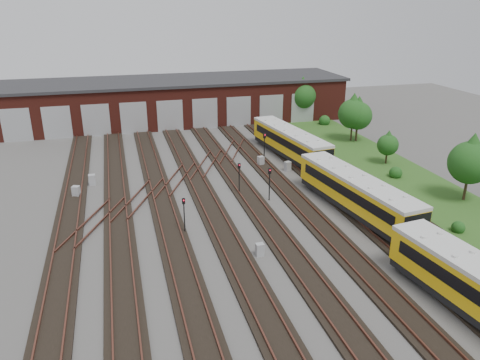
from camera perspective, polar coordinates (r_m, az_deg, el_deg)
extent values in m
plane|color=#413F3C|center=(36.70, 1.57, -7.23)|extent=(120.00, 120.00, 0.00)
cube|color=black|center=(35.72, -20.80, -9.44)|extent=(2.40, 70.00, 0.18)
cube|color=brown|center=(35.74, -21.99, -9.29)|extent=(0.10, 70.00, 0.15)
cube|color=brown|center=(35.55, -19.68, -9.12)|extent=(0.10, 70.00, 0.15)
cube|color=black|center=(35.43, -14.31, -8.90)|extent=(2.40, 70.00, 0.18)
cube|color=brown|center=(35.37, -15.51, -8.77)|extent=(0.10, 70.00, 0.15)
cube|color=brown|center=(35.34, -13.17, -8.56)|extent=(0.10, 70.00, 0.15)
cube|color=black|center=(35.59, -7.82, -8.24)|extent=(2.40, 70.00, 0.18)
cube|color=brown|center=(35.45, -8.99, -8.14)|extent=(0.10, 70.00, 0.15)
cube|color=brown|center=(35.59, -6.68, -7.88)|extent=(0.10, 70.00, 0.15)
cube|color=black|center=(36.19, -1.49, -7.50)|extent=(2.40, 70.00, 0.18)
cube|color=brown|center=(35.98, -2.61, -7.41)|extent=(0.10, 70.00, 0.15)
cube|color=brown|center=(36.27, -0.38, -7.13)|extent=(0.10, 70.00, 0.15)
cube|color=black|center=(37.22, 4.54, -6.71)|extent=(2.40, 70.00, 0.18)
cube|color=brown|center=(36.93, 3.49, -6.63)|extent=(0.10, 70.00, 0.15)
cube|color=brown|center=(37.37, 5.59, -6.34)|extent=(0.10, 70.00, 0.15)
cube|color=black|center=(38.64, 10.17, -5.90)|extent=(2.40, 70.00, 0.18)
cube|color=brown|center=(38.28, 9.21, -5.83)|extent=(0.10, 70.00, 0.15)
cube|color=brown|center=(38.86, 11.15, -5.54)|extent=(0.10, 70.00, 0.15)
cube|color=black|center=(40.40, 15.34, -5.11)|extent=(2.40, 70.00, 0.18)
cube|color=brown|center=(39.99, 14.47, -5.03)|extent=(0.10, 70.00, 0.15)
cube|color=brown|center=(40.68, 16.24, -4.76)|extent=(0.10, 70.00, 0.15)
cube|color=black|center=(42.47, 20.03, -4.35)|extent=(2.40, 70.00, 0.18)
cube|color=brown|center=(42.01, 19.25, -4.28)|extent=(0.10, 70.00, 0.15)
cube|color=brown|center=(42.80, 20.85, -4.02)|extent=(0.10, 70.00, 0.15)
cube|color=brown|center=(44.38, -12.16, -2.16)|extent=(5.40, 9.62, 0.15)
cube|color=brown|center=(48.38, -7.76, 0.11)|extent=(5.40, 9.62, 0.15)
cube|color=brown|center=(52.68, -4.05, 2.02)|extent=(5.40, 9.62, 0.15)
cube|color=brown|center=(40.78, -17.41, -4.83)|extent=(5.40, 9.62, 0.15)
cube|color=brown|center=(57.22, -0.91, 3.63)|extent=(5.40, 9.62, 0.15)
cube|color=#581E16|center=(72.97, -7.58, 9.50)|extent=(50.00, 12.00, 6.00)
cube|color=#29292B|center=(72.41, -7.70, 11.94)|extent=(51.00, 12.50, 0.40)
cube|color=#A4A6A9|center=(67.82, -25.60, 6.04)|extent=(3.60, 0.12, 4.40)
cube|color=#A4A6A9|center=(67.08, -21.40, 6.52)|extent=(3.60, 0.12, 4.40)
cube|color=#A4A6A9|center=(66.70, -17.12, 6.96)|extent=(3.60, 0.12, 4.40)
cube|color=#A4A6A9|center=(66.69, -12.81, 7.37)|extent=(3.60, 0.12, 4.40)
cube|color=#A4A6A9|center=(67.06, -8.52, 7.73)|extent=(3.60, 0.12, 4.40)
cube|color=#A4A6A9|center=(67.80, -4.28, 8.05)|extent=(3.60, 0.12, 4.40)
cube|color=#A4A6A9|center=(68.89, -0.16, 8.32)|extent=(3.60, 0.12, 4.40)
cube|color=#A4A6A9|center=(70.32, 3.82, 8.54)|extent=(3.60, 0.12, 4.40)
cube|color=#A4A6A9|center=(72.07, 7.63, 8.71)|extent=(3.60, 0.12, 4.40)
cube|color=#244B19|center=(52.76, 18.47, 0.71)|extent=(8.00, 55.00, 0.05)
cube|color=black|center=(29.18, 27.26, -12.87)|extent=(1.72, 12.80, 0.83)
cube|color=black|center=(42.02, 13.83, -3.11)|extent=(4.12, 14.82, 0.59)
cube|color=yellow|center=(41.49, 13.99, -1.39)|extent=(4.41, 14.86, 2.15)
cube|color=silver|center=(41.05, 14.14, 0.19)|extent=(4.50, 14.87, 0.29)
cube|color=black|center=(40.68, 12.55, -1.34)|extent=(1.72, 12.80, 0.83)
cube|color=black|center=(42.15, 15.44, -0.81)|extent=(1.72, 12.80, 0.83)
cube|color=black|center=(55.55, 6.04, 3.37)|extent=(4.12, 14.82, 0.59)
cube|color=yellow|center=(55.16, 6.09, 4.72)|extent=(4.41, 14.86, 2.15)
cube|color=silver|center=(54.83, 6.14, 5.95)|extent=(4.50, 14.87, 0.29)
cube|color=black|center=(54.50, 4.91, 4.83)|extent=(1.72, 12.80, 0.83)
cube|color=black|center=(55.70, 7.28, 5.10)|extent=(1.72, 12.80, 0.83)
cylinder|color=black|center=(37.25, -6.79, -4.71)|extent=(0.09, 0.09, 2.57)
cube|color=black|center=(36.62, -6.89, -2.57)|extent=(0.23, 0.14, 0.47)
sphere|color=red|center=(36.50, -6.88, -2.49)|extent=(0.11, 0.11, 0.11)
cylinder|color=black|center=(44.38, -0.10, -0.17)|extent=(0.10, 0.10, 2.64)
cube|color=black|center=(43.84, -0.10, 1.74)|extent=(0.26, 0.18, 0.49)
sphere|color=red|center=(43.72, -0.07, 1.82)|extent=(0.12, 0.12, 0.12)
cylinder|color=black|center=(43.14, 3.60, -0.86)|extent=(0.10, 0.10, 2.63)
cube|color=black|center=(42.58, 3.65, 1.10)|extent=(0.27, 0.17, 0.52)
sphere|color=red|center=(42.45, 3.70, 1.19)|extent=(0.12, 0.12, 0.12)
cylinder|color=black|center=(53.27, 2.98, 3.61)|extent=(0.11, 0.11, 2.90)
cube|color=black|center=(52.78, 3.01, 5.41)|extent=(0.32, 0.23, 0.57)
sphere|color=red|center=(52.64, 3.05, 5.50)|extent=(0.14, 0.14, 0.14)
cube|color=#9FA1A4|center=(46.65, -19.35, -1.35)|extent=(0.81, 0.75, 1.10)
cube|color=#9FA1A4|center=(49.23, -17.58, 0.02)|extent=(0.69, 0.59, 1.09)
cube|color=#9FA1A4|center=(34.32, 2.42, -8.48)|extent=(0.58, 0.49, 0.96)
cube|color=#9FA1A4|center=(51.11, 5.83, 1.68)|extent=(0.76, 0.69, 1.05)
cube|color=#9FA1A4|center=(52.50, 2.55, 2.32)|extent=(0.77, 0.70, 1.09)
cylinder|color=#352818|center=(73.36, 7.51, 8.01)|extent=(0.25, 0.25, 2.10)
sphere|color=#1A4313|center=(72.78, 7.62, 10.16)|extent=(4.09, 4.09, 4.09)
cone|color=#1A4313|center=(72.52, 7.67, 11.29)|extent=(3.51, 3.51, 2.92)
cylinder|color=#352818|center=(63.60, 13.99, 5.43)|extent=(0.27, 0.27, 1.86)
sphere|color=#1A4313|center=(63.00, 14.19, 7.60)|extent=(3.62, 3.62, 3.62)
cone|color=#1A4313|center=(62.73, 14.30, 8.75)|extent=(3.10, 3.10, 2.59)
cylinder|color=#352818|center=(63.58, 13.41, 5.53)|extent=(0.23, 0.23, 1.98)
sphere|color=#1A4313|center=(62.95, 13.61, 7.84)|extent=(3.85, 3.85, 3.85)
cone|color=#1A4313|center=(62.67, 13.72, 9.07)|extent=(3.30, 3.30, 2.75)
cylinder|color=#352818|center=(55.60, 17.39, 2.50)|extent=(0.21, 0.21, 1.22)
sphere|color=#1A4313|center=(55.13, 17.57, 4.11)|extent=(2.37, 2.37, 2.37)
cone|color=#1A4313|center=(54.91, 17.67, 4.95)|extent=(2.03, 2.03, 1.70)
cylinder|color=#352818|center=(47.95, 25.75, -1.11)|extent=(0.25, 0.25, 2.01)
sphere|color=#1A4313|center=(47.11, 26.26, 1.91)|extent=(3.91, 3.91, 3.91)
cone|color=#1A4313|center=(46.72, 26.53, 3.53)|extent=(3.35, 3.35, 2.79)
sphere|color=#1A4313|center=(41.44, 25.09, -5.08)|extent=(1.07, 1.07, 1.07)
sphere|color=#1A4313|center=(51.56, 18.47, 1.02)|extent=(1.36, 1.36, 1.36)
sphere|color=#1A4313|center=(71.43, 10.28, 7.31)|extent=(1.66, 1.66, 1.66)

